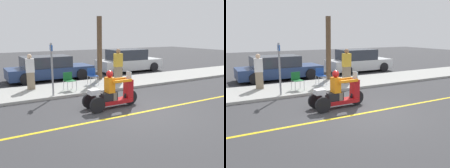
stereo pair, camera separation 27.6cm
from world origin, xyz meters
TOP-DOWN VIEW (x-y plane):
  - ground_plane at (0.00, 0.00)m, footprint 60.00×60.00m
  - lane_stripe at (-0.44, 0.00)m, footprint 24.00×0.12m
  - sidewalk_strip at (0.00, 4.60)m, footprint 28.00×2.80m
  - motorcycle_trike at (-0.44, 1.02)m, footprint 2.15×0.74m
  - spectator_end_of_line at (-2.45, 5.12)m, footprint 0.43×0.30m
  - spectator_near_curb at (1.85, 4.32)m, footprint 0.43×0.26m
  - folding_chair_curbside at (0.54, 4.73)m, footprint 0.50×0.50m
  - folding_chair_set_back at (-0.97, 4.07)m, footprint 0.50×0.50m
  - parked_car_lot_left at (-0.85, 7.67)m, footprint 4.88×2.09m
  - parked_car_lot_center at (4.94, 7.97)m, footprint 4.62×2.04m
  - tree_trunk at (1.53, 5.79)m, footprint 0.28×0.28m
  - street_sign at (-1.91, 3.45)m, footprint 0.08×0.36m

SIDE VIEW (x-z plane):
  - ground_plane at x=0.00m, z-range 0.00..0.00m
  - lane_stripe at x=-0.44m, z-range 0.00..0.01m
  - sidewalk_strip at x=0.00m, z-range 0.00..0.12m
  - motorcycle_trike at x=-0.44m, z-range -0.20..1.21m
  - folding_chair_curbside at x=0.54m, z-range 0.21..1.03m
  - folding_chair_set_back at x=-0.97m, z-range 0.21..1.03m
  - parked_car_lot_left at x=-0.85m, z-range -0.03..1.37m
  - parked_car_lot_center at x=4.94m, z-range -0.05..1.53m
  - spectator_end_of_line at x=-2.45m, z-range 0.09..1.74m
  - spectator_near_curb at x=1.85m, z-range 0.09..1.88m
  - street_sign at x=-1.91m, z-range 0.22..2.42m
  - tree_trunk at x=1.53m, z-range 0.12..3.60m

